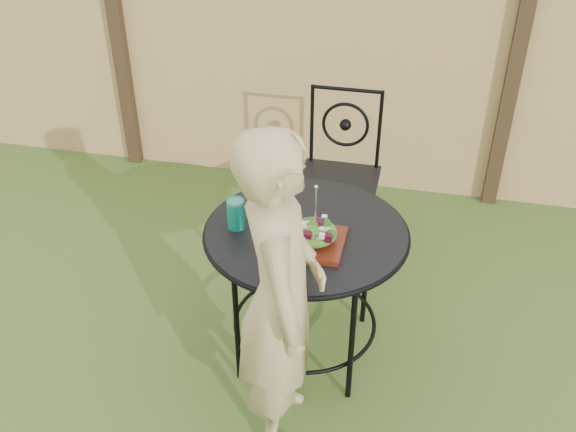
% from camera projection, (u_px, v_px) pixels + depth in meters
% --- Properties ---
extents(ground, '(60.00, 60.00, 0.00)m').
position_uv_depth(ground, '(207.00, 411.00, 2.91)').
color(ground, '#2B4A17').
rests_on(ground, ground).
extents(fence, '(8.00, 0.12, 1.90)m').
position_uv_depth(fence, '(307.00, 50.00, 4.17)').
color(fence, '#DDAF6D').
rests_on(fence, ground).
extents(patio_table, '(0.92, 0.92, 0.72)m').
position_uv_depth(patio_table, '(306.00, 254.00, 2.92)').
color(patio_table, black).
rests_on(patio_table, ground).
extents(patio_chair, '(0.46, 0.46, 0.95)m').
position_uv_depth(patio_chair, '(340.00, 170.00, 3.75)').
color(patio_chair, black).
rests_on(patio_chair, ground).
extents(diner, '(0.47, 0.60, 1.45)m').
position_uv_depth(diner, '(281.00, 298.00, 2.46)').
color(diner, tan).
rests_on(diner, ground).
extents(salad_plate, '(0.27, 0.27, 0.02)m').
position_uv_depth(salad_plate, '(312.00, 242.00, 2.75)').
color(salad_plate, '#431609').
rests_on(salad_plate, patio_table).
extents(salad, '(0.21, 0.21, 0.08)m').
position_uv_depth(salad, '(313.00, 232.00, 2.72)').
color(salad, '#235614').
rests_on(salad, salad_plate).
extents(fork, '(0.01, 0.01, 0.18)m').
position_uv_depth(fork, '(316.00, 207.00, 2.64)').
color(fork, silver).
rests_on(fork, salad).
extents(drinking_glass, '(0.08, 0.08, 0.14)m').
position_uv_depth(drinking_glass, '(236.00, 214.00, 2.83)').
color(drinking_glass, '#0B8169').
rests_on(drinking_glass, patio_table).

